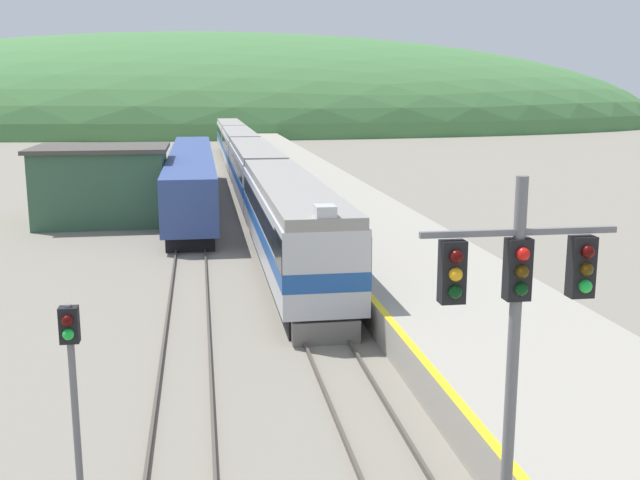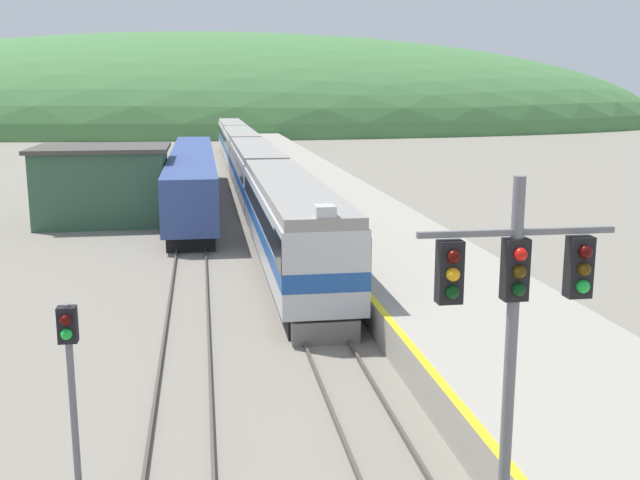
# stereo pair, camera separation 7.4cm
# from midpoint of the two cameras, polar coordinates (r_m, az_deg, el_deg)

# --- Properties ---
(track_main) EXTENTS (1.52, 180.00, 0.16)m
(track_main) POSITION_cam_midpoint_polar(r_m,az_deg,el_deg) (75.34, -6.20, 5.31)
(track_main) COLOR #4C443D
(track_main) RESTS_ON ground
(track_siding) EXTENTS (1.52, 180.00, 0.16)m
(track_siding) POSITION_cam_midpoint_polar(r_m,az_deg,el_deg) (75.25, -9.59, 5.21)
(track_siding) COLOR #4C443D
(track_siding) RESTS_ON ground
(platform) EXTENTS (6.69, 140.00, 1.16)m
(platform) POSITION_cam_midpoint_polar(r_m,az_deg,el_deg) (56.02, -0.03, 3.78)
(platform) COLOR #9E9689
(platform) RESTS_ON ground
(distant_hills) EXTENTS (198.36, 89.26, 39.25)m
(distant_hills) POSITION_cam_midpoint_polar(r_m,az_deg,el_deg) (163.68, -7.85, 8.51)
(distant_hills) COLOR #477A42
(distant_hills) RESTS_ON ground
(station_shed) EXTENTS (8.00, 6.76, 4.65)m
(station_shed) POSITION_cam_midpoint_polar(r_m,az_deg,el_deg) (47.60, -16.28, 4.11)
(station_shed) COLOR #385B42
(station_shed) RESTS_ON ground
(express_train_lead_car) EXTENTS (2.86, 20.17, 4.46)m
(express_train_lead_car) POSITION_cam_midpoint_polar(r_m,az_deg,el_deg) (32.94, -2.38, 1.31)
(express_train_lead_car) COLOR black
(express_train_lead_car) RESTS_ON ground
(carriage_second) EXTENTS (2.85, 19.58, 4.10)m
(carriage_second) POSITION_cam_midpoint_polar(r_m,az_deg,el_deg) (53.65, -5.03, 5.18)
(carriage_second) COLOR black
(carriage_second) RESTS_ON ground
(carriage_third) EXTENTS (2.85, 19.58, 4.10)m
(carriage_third) POSITION_cam_midpoint_polar(r_m,az_deg,el_deg) (73.99, -6.19, 6.87)
(carriage_third) COLOR black
(carriage_third) RESTS_ON ground
(carriage_fourth) EXTENTS (2.85, 19.58, 4.10)m
(carriage_fourth) POSITION_cam_midpoint_polar(r_m,az_deg,el_deg) (94.38, -6.85, 7.83)
(carriage_fourth) COLOR black
(carriage_fourth) RESTS_ON ground
(siding_train) EXTENTS (2.90, 33.63, 3.73)m
(siding_train) POSITION_cam_midpoint_polar(r_m,az_deg,el_deg) (53.64, -9.78, 4.73)
(siding_train) COLOR black
(siding_train) RESTS_ON ground
(signal_mast_main) EXTENTS (3.30, 0.42, 6.69)m
(signal_mast_main) POSITION_cam_midpoint_polar(r_m,az_deg,el_deg) (12.60, 14.55, -5.02)
(signal_mast_main) COLOR slate
(signal_mast_main) RESTS_ON ground
(signal_post_siding) EXTENTS (0.36, 0.42, 4.01)m
(signal_post_siding) POSITION_cam_midpoint_polar(r_m,az_deg,el_deg) (15.41, -18.54, -8.76)
(signal_post_siding) COLOR slate
(signal_post_siding) RESTS_ON ground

